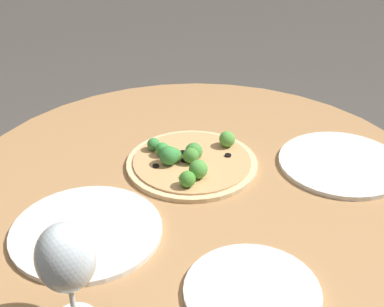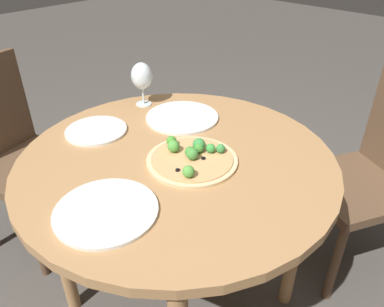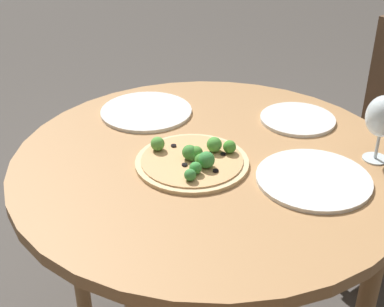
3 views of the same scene
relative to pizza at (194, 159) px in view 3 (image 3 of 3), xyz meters
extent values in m
cylinder|color=#A87A4C|center=(-0.02, 0.05, -0.03)|extent=(1.00, 1.00, 0.03)
cylinder|color=#A87A4C|center=(-0.33, -0.26, -0.39)|extent=(0.05, 0.05, 0.69)
cylinder|color=#A87A4C|center=(-0.33, 0.36, -0.39)|extent=(0.05, 0.05, 0.69)
cube|color=brown|center=(-0.20, 0.81, -0.32)|extent=(0.48, 0.48, 0.04)
cylinder|color=brown|center=(-0.32, 0.60, -0.54)|extent=(0.04, 0.04, 0.40)
cylinder|color=brown|center=(0.01, 0.68, -0.54)|extent=(0.04, 0.04, 0.40)
cylinder|color=brown|center=(-0.40, 0.93, -0.54)|extent=(0.04, 0.04, 0.40)
cylinder|color=#DBBC89|center=(0.00, 0.00, -0.01)|extent=(0.28, 0.28, 0.01)
cylinder|color=tan|center=(0.00, 0.00, 0.00)|extent=(0.25, 0.25, 0.00)
sphere|color=#4F883D|center=(0.00, -0.01, 0.01)|extent=(0.03, 0.03, 0.03)
sphere|color=#438D2F|center=(0.01, 0.10, 0.02)|extent=(0.03, 0.03, 0.03)
sphere|color=#4E9A3D|center=(-0.02, 0.06, 0.02)|extent=(0.04, 0.04, 0.04)
sphere|color=#3B8C40|center=(0.05, 0.01, 0.02)|extent=(0.04, 0.04, 0.04)
sphere|color=#418933|center=(0.03, 0.00, 0.02)|extent=(0.03, 0.03, 0.03)
sphere|color=#3B893F|center=(0.08, -0.05, 0.01)|extent=(0.03, 0.03, 0.03)
sphere|color=green|center=(0.06, -0.02, 0.02)|extent=(0.03, 0.03, 0.03)
sphere|color=#448B3A|center=(-0.01, -0.01, 0.02)|extent=(0.04, 0.04, 0.04)
sphere|color=#3A8C37|center=(0.00, 0.01, 0.02)|extent=(0.03, 0.03, 0.03)
sphere|color=#539B3F|center=(-0.08, -0.06, 0.02)|extent=(0.04, 0.04, 0.04)
sphere|color=#488B35|center=(0.00, 0.01, 0.02)|extent=(0.03, 0.03, 0.03)
cylinder|color=black|center=(-0.01, -0.01, 0.00)|extent=(0.01, 0.01, 0.00)
cylinder|color=black|center=(0.01, 0.08, 0.00)|extent=(0.01, 0.01, 0.00)
cylinder|color=black|center=(0.07, 0.02, 0.00)|extent=(0.01, 0.01, 0.00)
cylinder|color=black|center=(-0.08, -0.02, 0.00)|extent=(0.01, 0.01, 0.00)
cylinder|color=black|center=(0.01, 0.00, 0.00)|extent=(0.01, 0.01, 0.00)
cylinder|color=black|center=(0.02, -0.03, 0.00)|extent=(0.01, 0.01, 0.00)
cylinder|color=silver|center=(0.17, 0.42, -0.01)|extent=(0.06, 0.06, 0.00)
cylinder|color=silver|center=(0.17, 0.42, 0.02)|extent=(0.01, 0.01, 0.06)
ellipsoid|color=silver|center=(0.17, 0.42, 0.11)|extent=(0.08, 0.08, 0.10)
cylinder|color=silver|center=(-0.09, 0.37, -0.01)|extent=(0.21, 0.21, 0.01)
cylinder|color=silver|center=(-0.32, 0.00, -0.01)|extent=(0.27, 0.27, 0.01)
cylinder|color=silver|center=(0.19, 0.22, -0.01)|extent=(0.27, 0.27, 0.01)
camera|label=1|loc=(0.00, 0.97, 0.59)|focal=50.00mm
camera|label=2|loc=(-0.70, -0.66, 0.63)|focal=35.00mm
camera|label=3|loc=(1.02, -0.48, 0.67)|focal=50.00mm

